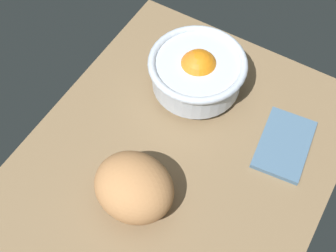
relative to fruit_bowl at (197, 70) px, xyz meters
The scene contains 4 objects.
ground_plane 19.13cm from the fruit_bowl, 162.54° to the right, with size 70.02×57.64×3.00cm, color olive.
fruit_bowl is the anchor object (origin of this frame).
bread_loaf 28.54cm from the fruit_bowl, behind, with size 14.98×12.95×10.43cm, color tan.
napkin_folded 23.19cm from the fruit_bowl, 99.18° to the right, with size 14.95×9.61×1.17cm, color slate.
Camera 1 is at (-35.98, -19.17, 77.40)cm, focal length 47.09 mm.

